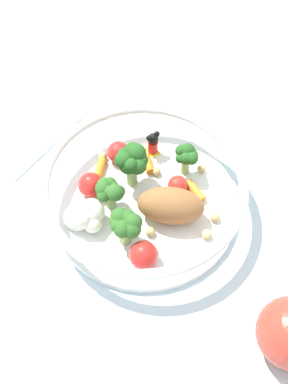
# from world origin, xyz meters

# --- Properties ---
(ground_plane) EXTENTS (2.40, 2.40, 0.00)m
(ground_plane) POSITION_xyz_m (0.00, 0.00, 0.00)
(ground_plane) COLOR silver
(food_container) EXTENTS (0.24, 0.24, 0.07)m
(food_container) POSITION_xyz_m (0.01, 0.01, 0.03)
(food_container) COLOR white
(food_container) RESTS_ON ground_plane
(folded_napkin) EXTENTS (0.16, 0.16, 0.01)m
(folded_napkin) POSITION_xyz_m (-0.21, -0.03, 0.00)
(folded_napkin) COLOR white
(folded_napkin) RESTS_ON ground_plane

